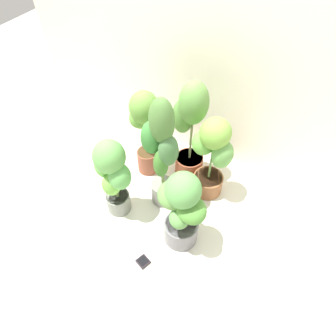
{
  "coord_description": "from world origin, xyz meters",
  "views": [
    {
      "loc": [
        0.68,
        -1.16,
        2.01
      ],
      "look_at": [
        0.01,
        0.21,
        0.33
      ],
      "focal_mm": 31.45,
      "sensor_mm": 36.0,
      "label": 1
    }
  ],
  "objects_px": {
    "potted_plant_front_left": "(112,173)",
    "potted_plant_back_right": "(212,155)",
    "hygrometer_box": "(143,261)",
    "potted_plant_back_left": "(144,127)",
    "potted_plant_back_center": "(190,126)",
    "potted_plant_center": "(161,152)",
    "potted_plant_front_right": "(181,208)"
  },
  "relations": [
    {
      "from": "potted_plant_front_left",
      "to": "potted_plant_back_right",
      "type": "distance_m",
      "value": 0.76
    },
    {
      "from": "hygrometer_box",
      "to": "potted_plant_back_left",
      "type": "bearing_deg",
      "value": 139.26
    },
    {
      "from": "potted_plant_back_right",
      "to": "hygrometer_box",
      "type": "bearing_deg",
      "value": -101.98
    },
    {
      "from": "potted_plant_back_right",
      "to": "hygrometer_box",
      "type": "xyz_separation_m",
      "value": [
        -0.17,
        -0.82,
        -0.41
      ]
    },
    {
      "from": "potted_plant_back_center",
      "to": "potted_plant_front_left",
      "type": "xyz_separation_m",
      "value": [
        -0.33,
        -0.63,
        -0.08
      ]
    },
    {
      "from": "potted_plant_back_left",
      "to": "potted_plant_front_left",
      "type": "xyz_separation_m",
      "value": [
        0.01,
        -0.49,
        -0.06
      ]
    },
    {
      "from": "potted_plant_front_left",
      "to": "potted_plant_center",
      "type": "bearing_deg",
      "value": 41.07
    },
    {
      "from": "potted_plant_front_right",
      "to": "potted_plant_back_left",
      "type": "height_order",
      "value": "potted_plant_back_left"
    },
    {
      "from": "potted_plant_back_left",
      "to": "potted_plant_back_right",
      "type": "distance_m",
      "value": 0.58
    },
    {
      "from": "potted_plant_center",
      "to": "potted_plant_back_left",
      "type": "bearing_deg",
      "value": 137.35
    },
    {
      "from": "potted_plant_back_center",
      "to": "hygrometer_box",
      "type": "relative_size",
      "value": 8.78
    },
    {
      "from": "potted_plant_back_left",
      "to": "potted_plant_center",
      "type": "height_order",
      "value": "potted_plant_center"
    },
    {
      "from": "potted_plant_front_right",
      "to": "hygrometer_box",
      "type": "distance_m",
      "value": 0.5
    },
    {
      "from": "potted_plant_back_center",
      "to": "hygrometer_box",
      "type": "height_order",
      "value": "potted_plant_back_center"
    },
    {
      "from": "potted_plant_back_center",
      "to": "potted_plant_back_right",
      "type": "height_order",
      "value": "potted_plant_back_center"
    },
    {
      "from": "potted_plant_front_left",
      "to": "potted_plant_back_right",
      "type": "xyz_separation_m",
      "value": [
        0.57,
        0.5,
        -0.01
      ]
    },
    {
      "from": "hygrometer_box",
      "to": "potted_plant_back_right",
      "type": "bearing_deg",
      "value": 100.88
    },
    {
      "from": "potted_plant_back_left",
      "to": "potted_plant_front_right",
      "type": "bearing_deg",
      "value": -42.88
    },
    {
      "from": "potted_plant_back_center",
      "to": "potted_plant_back_left",
      "type": "xyz_separation_m",
      "value": [
        -0.33,
        -0.14,
        -0.02
      ]
    },
    {
      "from": "potted_plant_back_left",
      "to": "hygrometer_box",
      "type": "height_order",
      "value": "potted_plant_back_left"
    },
    {
      "from": "potted_plant_center",
      "to": "hygrometer_box",
      "type": "xyz_separation_m",
      "value": [
        0.13,
        -0.56,
        -0.54
      ]
    },
    {
      "from": "potted_plant_front_right",
      "to": "potted_plant_back_center",
      "type": "relative_size",
      "value": 0.76
    },
    {
      "from": "potted_plant_back_center",
      "to": "potted_plant_back_right",
      "type": "bearing_deg",
      "value": -28.52
    },
    {
      "from": "potted_plant_front_right",
      "to": "potted_plant_back_left",
      "type": "bearing_deg",
      "value": 137.12
    },
    {
      "from": "potted_plant_front_right",
      "to": "potted_plant_back_right",
      "type": "bearing_deg",
      "value": 87.85
    },
    {
      "from": "potted_plant_front_left",
      "to": "potted_plant_center",
      "type": "distance_m",
      "value": 0.38
    },
    {
      "from": "potted_plant_center",
      "to": "potted_plant_back_right",
      "type": "bearing_deg",
      "value": 40.81
    },
    {
      "from": "potted_plant_front_right",
      "to": "potted_plant_back_center",
      "type": "bearing_deg",
      "value": 108.94
    },
    {
      "from": "potted_plant_front_right",
      "to": "potted_plant_back_left",
      "type": "xyz_separation_m",
      "value": [
        -0.56,
        0.52,
        0.11
      ]
    },
    {
      "from": "potted_plant_front_left",
      "to": "hygrometer_box",
      "type": "relative_size",
      "value": 6.92
    },
    {
      "from": "potted_plant_back_left",
      "to": "potted_plant_back_center",
      "type": "bearing_deg",
      "value": 22.23
    },
    {
      "from": "potted_plant_back_right",
      "to": "hygrometer_box",
      "type": "height_order",
      "value": "potted_plant_back_right"
    }
  ]
}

